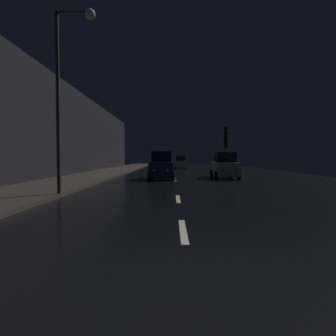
{
  "coord_description": "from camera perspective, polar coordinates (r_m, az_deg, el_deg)",
  "views": [
    {
      "loc": [
        -0.27,
        -3.67,
        1.7
      ],
      "look_at": [
        -0.48,
        13.7,
        1.06
      ],
      "focal_mm": 31.16,
      "sensor_mm": 36.0,
      "label": 1
    }
  ],
  "objects": [
    {
      "name": "traffic_light_far_right",
      "position": [
        28.12,
        11.24,
        5.25
      ],
      "size": [
        0.35,
        0.48,
        4.52
      ],
      "rotation": [
        0.0,
        0.0,
        -1.71
      ],
      "color": "#38383A",
      "rests_on": "ground"
    },
    {
      "name": "building_facade_left",
      "position": [
        26.54,
        -20.43,
        7.17
      ],
      "size": [
        0.8,
        63.0,
        8.2
      ],
      "primitive_type": "cube",
      "color": "black",
      "rests_on": "ground"
    },
    {
      "name": "sidewalk_left",
      "position": [
        29.05,
        -13.03,
        -1.14
      ],
      "size": [
        4.4,
        84.0,
        0.15
      ],
      "primitive_type": "cube",
      "color": "#38332B",
      "rests_on": "ground"
    },
    {
      "name": "lane_centerline",
      "position": [
        19.23,
        1.49,
        -2.93
      ],
      "size": [
        0.16,
        29.1,
        0.01
      ],
      "color": "beige",
      "rests_on": "ground"
    },
    {
      "name": "ground",
      "position": [
        28.22,
        1.24,
        -1.35
      ],
      "size": [
        26.72,
        84.0,
        0.02
      ],
      "primitive_type": "cube",
      "color": "black"
    },
    {
      "name": "car_parked_right_far",
      "position": [
        24.13,
        11.03,
        0.32
      ],
      "size": [
        1.92,
        4.16,
        2.1
      ],
      "rotation": [
        0.0,
        0.0,
        1.57
      ],
      "color": "#A5A8AD",
      "rests_on": "ground"
    },
    {
      "name": "car_distant_taillights",
      "position": [
        43.25,
        2.42,
        1.03
      ],
      "size": [
        1.77,
        3.83,
        1.93
      ],
      "rotation": [
        0.0,
        0.0,
        1.57
      ],
      "color": "silver",
      "rests_on": "ground"
    },
    {
      "name": "car_approaching_headlights",
      "position": [
        22.83,
        -1.24,
        0.32
      ],
      "size": [
        1.97,
        4.27,
        2.15
      ],
      "rotation": [
        0.0,
        0.0,
        -1.57
      ],
      "color": "#141E51",
      "rests_on": "ground"
    },
    {
      "name": "streetlamp_overhead",
      "position": [
        13.49,
        -19.03,
        16.82
      ],
      "size": [
        1.7,
        0.44,
        7.87
      ],
      "color": "#2D2D30",
      "rests_on": "ground"
    }
  ]
}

